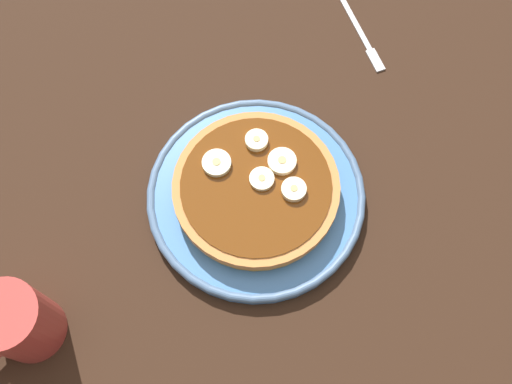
# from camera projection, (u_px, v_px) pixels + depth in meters

# --- Properties ---
(ground_plane) EXTENTS (1.40, 1.40, 0.03)m
(ground_plane) POSITION_uv_depth(u_px,v_px,m) (256.00, 203.00, 0.71)
(ground_plane) COLOR black
(plate) EXTENTS (0.26, 0.26, 0.02)m
(plate) POSITION_uv_depth(u_px,v_px,m) (256.00, 195.00, 0.69)
(plate) COLOR #3F72B2
(plate) RESTS_ON ground_plane
(pancake_stack) EXTENTS (0.19, 0.19, 0.03)m
(pancake_stack) POSITION_uv_depth(u_px,v_px,m) (255.00, 187.00, 0.67)
(pancake_stack) COLOR #AA7329
(pancake_stack) RESTS_ON plate
(banana_slice_0) EXTENTS (0.03, 0.03, 0.01)m
(banana_slice_0) POSITION_uv_depth(u_px,v_px,m) (262.00, 179.00, 0.66)
(banana_slice_0) COLOR #F8EDC2
(banana_slice_0) RESTS_ON pancake_stack
(banana_slice_1) EXTENTS (0.03, 0.03, 0.01)m
(banana_slice_1) POSITION_uv_depth(u_px,v_px,m) (283.00, 162.00, 0.67)
(banana_slice_1) COLOR #FEE4B3
(banana_slice_1) RESTS_ON pancake_stack
(banana_slice_2) EXTENTS (0.03, 0.03, 0.01)m
(banana_slice_2) POSITION_uv_depth(u_px,v_px,m) (217.00, 163.00, 0.67)
(banana_slice_2) COLOR #EDECBD
(banana_slice_2) RESTS_ON pancake_stack
(banana_slice_3) EXTENTS (0.03, 0.03, 0.01)m
(banana_slice_3) POSITION_uv_depth(u_px,v_px,m) (294.00, 190.00, 0.66)
(banana_slice_3) COLOR beige
(banana_slice_3) RESTS_ON pancake_stack
(banana_slice_4) EXTENTS (0.03, 0.03, 0.01)m
(banana_slice_4) POSITION_uv_depth(u_px,v_px,m) (257.00, 141.00, 0.68)
(banana_slice_4) COLOR #F5E8B5
(banana_slice_4) RESTS_ON pancake_stack
(coffee_mug) EXTENTS (0.11, 0.07, 0.09)m
(coffee_mug) POSITION_uv_depth(u_px,v_px,m) (15.00, 324.00, 0.59)
(coffee_mug) COLOR #B23833
(coffee_mug) RESTS_ON ground_plane
(fork) EXTENTS (0.06, 0.12, 0.01)m
(fork) POSITION_uv_depth(u_px,v_px,m) (363.00, 37.00, 0.79)
(fork) COLOR silver
(fork) RESTS_ON ground_plane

